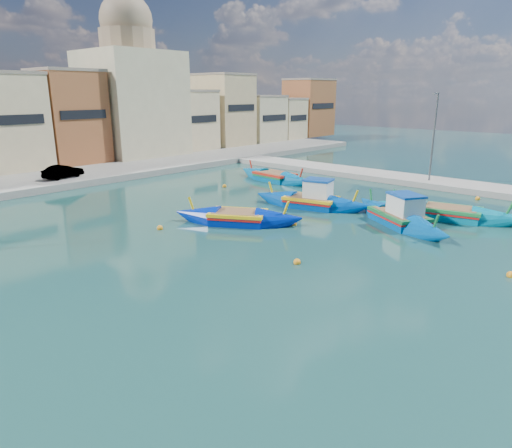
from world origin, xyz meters
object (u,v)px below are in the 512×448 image
church_block (131,88)px  luzzu_green (238,219)px  quay_street_lamp (433,136)px  luzzu_blue_cabin (311,202)px  luzzu_cyan_mid (275,178)px  luzzu_turquoise_cabin (399,218)px  luzzu_blue_south (448,214)px

church_block → luzzu_green: bearing=-112.7°
quay_street_lamp → luzzu_green: bearing=168.1°
luzzu_blue_cabin → luzzu_cyan_mid: luzzu_blue_cabin is taller
church_block → luzzu_turquoise_cabin: 38.76m
church_block → luzzu_blue_cabin: bearing=-100.8°
luzzu_turquoise_cabin → luzzu_blue_cabin: 6.66m
quay_street_lamp → luzzu_green: quay_street_lamp is taller
luzzu_cyan_mid → luzzu_green: 14.72m
luzzu_cyan_mid → luzzu_green: (-12.66, -7.50, -0.00)m
quay_street_lamp → luzzu_blue_cabin: bearing=166.5°
luzzu_blue_cabin → luzzu_cyan_mid: bearing=54.5°
church_block → luzzu_cyan_mid: 23.73m
luzzu_turquoise_cabin → luzzu_green: luzzu_turquoise_cabin is taller
luzzu_cyan_mid → luzzu_blue_south: size_ratio=0.97×
luzzu_cyan_mid → luzzu_green: size_ratio=1.13×
luzzu_blue_cabin → luzzu_blue_south: (3.47, -8.46, -0.10)m
church_block → luzzu_green: church_block is taller
church_block → quay_street_lamp: bearing=-77.7°
quay_street_lamp → church_block: bearing=102.3°
church_block → luzzu_green: 33.31m
luzzu_green → church_block: bearing=67.3°
luzzu_cyan_mid → quay_street_lamp: bearing=-58.3°
quay_street_lamp → luzzu_blue_cabin: (-13.31, 3.19, -3.95)m
luzzu_blue_south → luzzu_green: bearing=136.7°
luzzu_cyan_mid → luzzu_green: luzzu_cyan_mid is taller
quay_street_lamp → luzzu_green: size_ratio=0.94×
luzzu_blue_cabin → luzzu_blue_south: 9.15m
luzzu_blue_cabin → luzzu_blue_south: size_ratio=0.94×
luzzu_blue_cabin → luzzu_green: 6.66m
luzzu_green → luzzu_blue_south: (10.06, -9.47, 0.00)m
luzzu_blue_south → luzzu_blue_cabin: bearing=112.3°
quay_street_lamp → luzzu_blue_cabin: 14.24m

